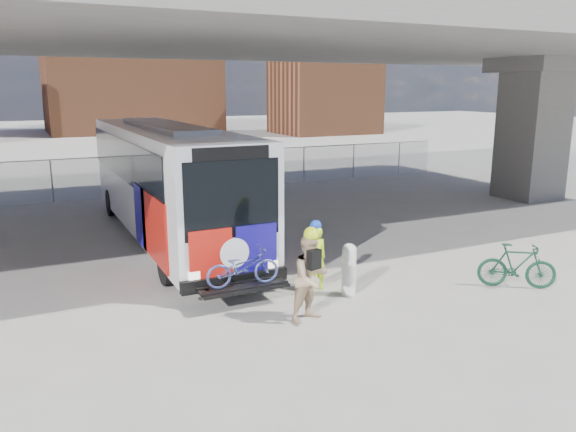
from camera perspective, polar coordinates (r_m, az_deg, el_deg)
ground at (r=15.53m, az=-0.91°, el=-4.94°), size 160.00×160.00×0.00m
bus at (r=18.28m, az=-12.25°, el=4.27°), size 2.67×12.90×3.69m
overpass at (r=18.58m, az=-6.48°, el=18.33°), size 40.00×16.00×7.95m
chainlink_fence at (r=26.38m, az=-12.05°, el=5.33°), size 30.00×0.06×30.00m
brick_buildings at (r=62.10m, az=-19.46°, el=12.77°), size 54.00×22.00×12.00m
smokestack at (r=71.76m, az=-9.87°, el=18.88°), size 2.20×2.20×25.00m
bollard at (r=13.15m, az=6.21°, el=-5.26°), size 0.33×0.33×1.26m
cyclist_hivis at (r=13.43m, az=2.80°, el=-4.12°), size 0.59×0.40×1.72m
cyclist_tan at (r=11.64m, az=2.36°, el=-6.20°), size 1.05×0.91×2.01m
bike_parked at (r=14.72m, az=22.23°, el=-4.70°), size 1.78×1.50×1.10m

